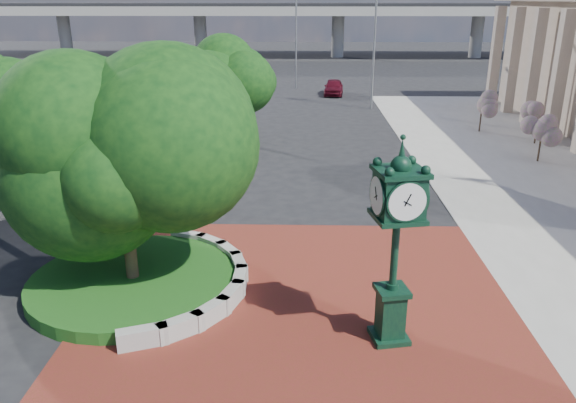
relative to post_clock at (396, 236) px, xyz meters
The scene contains 14 objects.
ground 4.45m from the post_clock, 132.02° to the left, with size 200.00×200.00×0.00m, color black.
plaza 3.96m from the post_clock, 146.25° to the left, with size 12.00×12.00×0.04m, color maroon.
planter_wall 6.16m from the post_clock, 153.18° to the left, with size 2.96×6.77×0.54m.
grass_bed 8.14m from the post_clock, 160.91° to the left, with size 6.10×6.10×0.40m, color #1B4313.
overpass 72.65m from the post_clock, 91.96° to the left, with size 90.00×12.00×7.50m.
tree_planter 7.73m from the post_clock, 160.91° to the left, with size 5.20×5.20×6.33m.
tree_street 21.45m from the post_clock, 106.98° to the left, with size 4.40×4.40×5.45m.
post_clock is the anchor object (origin of this frame).
parked_car 38.41m from the post_clock, 89.26° to the left, with size 1.63×4.04×1.38m, color #4E0B18.
street_lamp_near 31.95m from the post_clock, 83.98° to the left, with size 2.07×0.62×9.32m.
street_lamp_far 42.22m from the post_clock, 93.69° to the left, with size 1.98×0.27×8.80m.
shrub_near 19.69m from the post_clock, 58.54° to the left, with size 1.20×1.20×2.20m.
shrub_mid 23.72m from the post_clock, 60.71° to the left, with size 1.20×1.20×2.20m.
shrub_far 25.54m from the post_clock, 68.79° to the left, with size 1.20×1.20×2.20m.
Camera 1 is at (0.02, -14.82, 8.21)m, focal length 35.00 mm.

